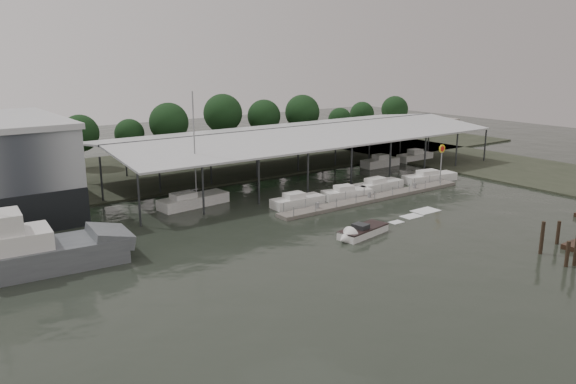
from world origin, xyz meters
TOP-DOWN VIEW (x-y plane):
  - ground at (0.00, 0.00)m, footprint 200.00×200.00m
  - land_strip_far at (0.00, 42.00)m, footprint 140.00×30.00m
  - land_strip_east at (45.00, 10.00)m, footprint 20.00×60.00m
  - covered_boat_shed at (17.00, 28.00)m, footprint 58.24×24.00m
  - floating_dock at (15.00, 10.00)m, footprint 28.00×2.00m
  - shell_fuel_sign at (27.00, 9.99)m, footprint 1.10×0.18m
  - distant_commercial_buildings at (59.03, 44.69)m, footprint 22.00×8.00m
  - grey_trawler at (-25.11, 10.22)m, footprint 18.61×6.15m
  - white_sailboat at (-4.18, 20.31)m, footprint 8.60×3.50m
  - speedboat_underway at (3.75, 0.78)m, footprint 17.36×5.03m
  - moored_cruiser_0 at (5.56, 13.20)m, footprint 6.46×2.44m
  - moored_cruiser_1 at (12.58, 12.51)m, footprint 6.42×3.38m
  - moored_cruiser_2 at (18.67, 13.27)m, footprint 7.37×2.28m
  - moored_cruiser_3 at (27.85, 12.50)m, footprint 8.30×3.40m
  - horizon_tree_line at (22.65, 47.94)m, footprint 69.91×10.28m

SIDE VIEW (x-z plane):
  - ground at x=0.00m, z-range 0.00..0.00m
  - land_strip_far at x=0.00m, z-range -0.05..0.25m
  - land_strip_east at x=45.00m, z-range -0.05..0.25m
  - floating_dock at x=15.00m, z-range -0.50..0.90m
  - speedboat_underway at x=3.75m, z-range -0.61..1.39m
  - moored_cruiser_1 at x=12.58m, z-range -0.24..1.46m
  - moored_cruiser_0 at x=5.56m, z-range -0.24..1.46m
  - moored_cruiser_2 at x=18.67m, z-range -0.24..1.46m
  - moored_cruiser_3 at x=27.85m, z-range -0.24..1.46m
  - white_sailboat at x=-4.18m, z-range -5.99..7.31m
  - grey_trawler at x=-25.11m, z-range -2.84..6.00m
  - distant_commercial_buildings at x=59.03m, z-range -0.16..3.84m
  - shell_fuel_sign at x=27.00m, z-range 1.15..6.70m
  - horizon_tree_line at x=22.65m, z-range 0.81..11.06m
  - covered_boat_shed at x=17.00m, z-range 2.65..9.61m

